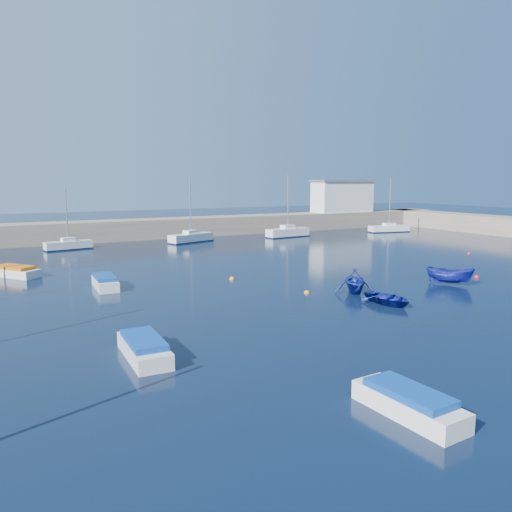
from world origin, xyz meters
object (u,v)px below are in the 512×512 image
dinghy_left (355,281)px  harbor_office (342,197)px  dinghy_center (388,298)px  motorboat_2 (15,271)px  sailboat_5 (68,245)px  sailboat_6 (191,237)px  sailboat_7 (288,232)px  motorboat_3 (409,403)px  motorboat_0 (144,348)px  dinghy_right (450,276)px  motorboat_1 (105,282)px  sailboat_8 (389,228)px

dinghy_left → harbor_office: bearing=83.1°
harbor_office → dinghy_center: size_ratio=2.89×
motorboat_2 → sailboat_5: bearing=30.6°
sailboat_6 → sailboat_7: sailboat_7 is taller
sailboat_5 → dinghy_left: bearing=-166.0°
dinghy_center → dinghy_left: 3.57m
motorboat_3 → dinghy_left: bearing=52.8°
harbor_office → motorboat_0: (-46.16, -45.43, -4.65)m
motorboat_0 → dinghy_right: size_ratio=1.25×
motorboat_2 → dinghy_center: size_ratio=1.31×
sailboat_5 → dinghy_center: bearing=-168.4°
dinghy_center → sailboat_7: bearing=64.3°
motorboat_2 → dinghy_left: dinghy_left is taller
harbor_office → dinghy_right: size_ratio=2.87×
motorboat_2 → dinghy_center: (20.73, -21.39, -0.07)m
motorboat_1 → dinghy_center: 20.12m
motorboat_1 → sailboat_8: bearing=25.9°
sailboat_7 → motorboat_3: sailboat_7 is taller
harbor_office → sailboat_5: (-44.14, -6.79, -4.55)m
harbor_office → sailboat_7: (-15.28, -7.64, -4.43)m
motorboat_0 → sailboat_8: bearing=38.6°
motorboat_2 → dinghy_center: 29.78m
sailboat_8 → dinghy_right: bearing=154.7°
motorboat_3 → dinghy_left: dinghy_left is taller
harbor_office → sailboat_7: size_ratio=1.16×
sailboat_5 → motorboat_2: sailboat_5 is taller
motorboat_2 → dinghy_right: 34.78m
harbor_office → motorboat_3: (-39.79, -55.08, -4.66)m
sailboat_6 → motorboat_1: 27.57m
sailboat_6 → dinghy_left: bearing=160.3°
sailboat_5 → motorboat_3: sailboat_5 is taller
motorboat_3 → dinghy_center: (10.17, 11.98, -0.09)m
sailboat_8 → motorboat_1: size_ratio=2.05×
motorboat_0 → motorboat_3: bearing=-55.0°
motorboat_0 → dinghy_left: size_ratio=1.33×
dinghy_center → motorboat_3: bearing=-134.0°
sailboat_6 → motorboat_3: sailboat_6 is taller
motorboat_2 → motorboat_3: (10.55, -33.37, 0.01)m
sailboat_5 → motorboat_0: bearing=166.9°
sailboat_6 → sailboat_8: 31.34m
sailboat_7 → sailboat_8: (17.20, -1.58, -0.12)m
sailboat_6 → motorboat_3: (-10.47, -48.18, -0.17)m
sailboat_7 → motorboat_3: bearing=146.1°
sailboat_5 → sailboat_6: bearing=-100.6°
sailboat_8 → dinghy_right: sailboat_8 is taller
sailboat_8 → motorboat_0: size_ratio=1.89×
motorboat_1 → motorboat_0: bearing=-93.2°
sailboat_6 → sailboat_7: bearing=-112.5°
motorboat_0 → motorboat_1: bearing=86.3°
sailboat_6 → harbor_office: bearing=-96.2°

